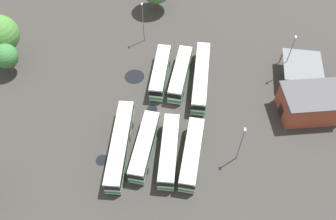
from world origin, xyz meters
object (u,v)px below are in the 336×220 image
bus_row1_slot2 (169,151)px  depot_building (310,104)px  bus_row1_slot3 (192,154)px  tree_south_edge (0,34)px  bus_row0_slot1 (160,72)px  bus_row1_slot0 (120,144)px  lamp_post_far_corner (241,143)px  bus_row0_slot3 (201,77)px  maintenance_shelter (303,66)px  lamp_post_mid_lot (143,21)px  bus_row0_slot2 (180,74)px  tree_west_edge (5,56)px  lamp_post_near_entrance (289,55)px  bus_row1_slot1 (145,146)px

bus_row1_slot2 → depot_building: size_ratio=1.14×
bus_row1_slot3 → tree_south_edge: bearing=-121.4°
bus_row0_slot1 → bus_row1_slot2: size_ratio=0.97×
bus_row1_slot0 → lamp_post_far_corner: bearing=87.9°
bus_row0_slot3 → depot_building: bearing=71.6°
maintenance_shelter → lamp_post_mid_lot: 31.79m
bus_row1_slot2 → lamp_post_far_corner: (-0.14, 10.93, 2.72)m
bus_row0_slot1 → depot_building: bearing=74.8°
bus_row1_slot2 → tree_south_edge: tree_south_edge is taller
bus_row0_slot2 → lamp_post_mid_lot: bearing=-145.0°
bus_row0_slot3 → bus_row0_slot2: bearing=-98.5°
bus_row1_slot3 → tree_south_edge: tree_south_edge is taller
lamp_post_mid_lot → tree_south_edge: (6.03, -26.42, 1.10)m
maintenance_shelter → lamp_post_far_corner: size_ratio=1.08×
bus_row0_slot2 → lamp_post_mid_lot: (-11.02, -7.70, 3.18)m
bus_row0_slot1 → bus_row1_slot0: 17.13m
bus_row0_slot2 → depot_building: size_ratio=1.14×
bus_row1_slot3 → tree_west_edge: (-18.14, -34.70, 2.45)m
tree_west_edge → maintenance_shelter: bearing=90.5°
lamp_post_near_entrance → tree_south_edge: (-2.75, -53.80, 0.91)m
bus_row0_slot3 → bus_row1_slot0: size_ratio=1.01×
bus_row0_slot2 → lamp_post_mid_lot: lamp_post_mid_lot is taller
bus_row1_slot3 → lamp_post_mid_lot: bearing=-160.8°
bus_row0_slot1 → bus_row1_slot0: size_ratio=0.76×
bus_row1_slot1 → maintenance_shelter: 33.04m
lamp_post_mid_lot → tree_west_edge: lamp_post_mid_lot is taller
bus_row1_slot3 → tree_south_edge: 42.66m
bus_row0_slot2 → bus_row0_slot3: (0.57, 3.83, 0.00)m
depot_building → tree_west_edge: tree_west_edge is taller
bus_row1_slot0 → lamp_post_near_entrance: size_ratio=1.64×
bus_row1_slot2 → depot_building: depot_building is taller
bus_row1_slot3 → tree_west_edge: 39.23m
depot_building → tree_south_edge: size_ratio=1.14×
bus_row1_slot0 → bus_row1_slot1: size_ratio=1.30×
lamp_post_mid_lot → tree_south_edge: size_ratio=0.95×
bus_row0_slot1 → tree_west_edge: size_ratio=1.81×
bus_row1_slot0 → tree_west_edge: tree_west_edge is taller
maintenance_shelter → bus_row1_slot1: bearing=-58.1°
lamp_post_near_entrance → bus_row1_slot3: bearing=-42.2°
lamp_post_far_corner → bus_row0_slot1: bearing=-142.0°
bus_row1_slot2 → lamp_post_far_corner: size_ratio=1.50×
bus_row0_slot2 → maintenance_shelter: maintenance_shelter is taller
lamp_post_far_corner → lamp_post_mid_lot: lamp_post_mid_lot is taller
bus_row1_slot2 → lamp_post_near_entrance: lamp_post_near_entrance is taller
lamp_post_far_corner → tree_west_edge: 45.54m
bus_row1_slot0 → lamp_post_mid_lot: lamp_post_mid_lot is taller
bus_row0_slot3 → lamp_post_mid_lot: (-11.59, -11.53, 3.18)m
depot_building → lamp_post_near_entrance: size_ratio=1.14×
depot_building → lamp_post_mid_lot: 35.13m
bus_row1_slot0 → depot_building: 33.11m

